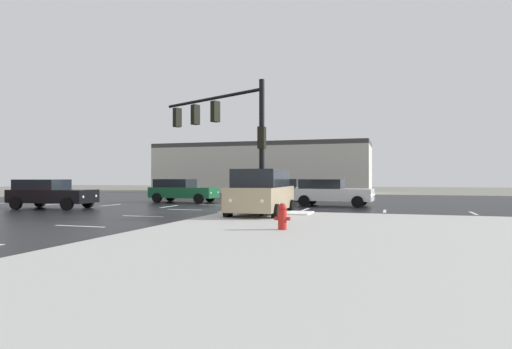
{
  "coord_description": "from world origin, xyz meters",
  "views": [
    {
      "loc": [
        10.22,
        -22.37,
        1.7
      ],
      "look_at": [
        0.67,
        8.4,
        1.93
      ],
      "focal_mm": 30.21,
      "sensor_mm": 36.0,
      "label": 1
    }
  ],
  "objects_px": {
    "fire_hydrant": "(282,216)",
    "sedan_black": "(50,193)",
    "traffic_signal_mast": "(226,125)",
    "sedan_white": "(330,192)",
    "sedan_grey": "(292,189)",
    "suv_tan": "(262,192)",
    "sedan_green": "(182,190)"
  },
  "relations": [
    {
      "from": "sedan_white",
      "to": "sedan_grey",
      "type": "relative_size",
      "value": 1.0
    },
    {
      "from": "sedan_black",
      "to": "sedan_green",
      "type": "xyz_separation_m",
      "value": [
        4.14,
        7.39,
        0.0
      ]
    },
    {
      "from": "fire_hydrant",
      "to": "sedan_grey",
      "type": "bearing_deg",
      "value": 101.48
    },
    {
      "from": "traffic_signal_mast",
      "to": "sedan_grey",
      "type": "distance_m",
      "value": 13.61
    },
    {
      "from": "sedan_white",
      "to": "suv_tan",
      "type": "height_order",
      "value": "suv_tan"
    },
    {
      "from": "sedan_white",
      "to": "sedan_grey",
      "type": "height_order",
      "value": "same"
    },
    {
      "from": "fire_hydrant",
      "to": "sedan_black",
      "type": "height_order",
      "value": "sedan_black"
    },
    {
      "from": "traffic_signal_mast",
      "to": "sedan_green",
      "type": "xyz_separation_m",
      "value": [
        -6.49,
        8.46,
        -3.21
      ]
    },
    {
      "from": "sedan_grey",
      "to": "suv_tan",
      "type": "height_order",
      "value": "suv_tan"
    },
    {
      "from": "traffic_signal_mast",
      "to": "sedan_black",
      "type": "xyz_separation_m",
      "value": [
        -10.62,
        1.07,
        -3.21
      ]
    },
    {
      "from": "fire_hydrant",
      "to": "sedan_black",
      "type": "bearing_deg",
      "value": 156.23
    },
    {
      "from": "sedan_black",
      "to": "sedan_grey",
      "type": "relative_size",
      "value": 1.0
    },
    {
      "from": "traffic_signal_mast",
      "to": "sedan_green",
      "type": "bearing_deg",
      "value": -26.67
    },
    {
      "from": "fire_hydrant",
      "to": "suv_tan",
      "type": "xyz_separation_m",
      "value": [
        -2.18,
        5.18,
        0.55
      ]
    },
    {
      "from": "sedan_white",
      "to": "traffic_signal_mast",
      "type": "bearing_deg",
      "value": -111.02
    },
    {
      "from": "sedan_grey",
      "to": "traffic_signal_mast",
      "type": "bearing_deg",
      "value": -175.77
    },
    {
      "from": "traffic_signal_mast",
      "to": "sedan_white",
      "type": "distance_m",
      "value": 9.09
    },
    {
      "from": "fire_hydrant",
      "to": "sedan_grey",
      "type": "distance_m",
      "value": 18.94
    },
    {
      "from": "sedan_black",
      "to": "sedan_green",
      "type": "relative_size",
      "value": 1.02
    },
    {
      "from": "sedan_white",
      "to": "sedan_green",
      "type": "height_order",
      "value": "same"
    },
    {
      "from": "sedan_green",
      "to": "suv_tan",
      "type": "height_order",
      "value": "suv_tan"
    },
    {
      "from": "sedan_black",
      "to": "sedan_grey",
      "type": "bearing_deg",
      "value": 43.65
    },
    {
      "from": "traffic_signal_mast",
      "to": "sedan_black",
      "type": "bearing_deg",
      "value": 20.09
    },
    {
      "from": "traffic_signal_mast",
      "to": "sedan_white",
      "type": "bearing_deg",
      "value": -89.5
    },
    {
      "from": "fire_hydrant",
      "to": "sedan_green",
      "type": "relative_size",
      "value": 0.17
    },
    {
      "from": "sedan_black",
      "to": "sedan_green",
      "type": "bearing_deg",
      "value": 55.92
    },
    {
      "from": "fire_hydrant",
      "to": "suv_tan",
      "type": "relative_size",
      "value": 0.16
    },
    {
      "from": "traffic_signal_mast",
      "to": "sedan_grey",
      "type": "xyz_separation_m",
      "value": [
        0.14,
        13.23,
        -3.21
      ]
    },
    {
      "from": "traffic_signal_mast",
      "to": "sedan_white",
      "type": "height_order",
      "value": "traffic_signal_mast"
    },
    {
      "from": "sedan_green",
      "to": "suv_tan",
      "type": "bearing_deg",
      "value": -45.49
    },
    {
      "from": "traffic_signal_mast",
      "to": "sedan_black",
      "type": "height_order",
      "value": "traffic_signal_mast"
    },
    {
      "from": "sedan_white",
      "to": "fire_hydrant",
      "type": "bearing_deg",
      "value": -84.53
    }
  ]
}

